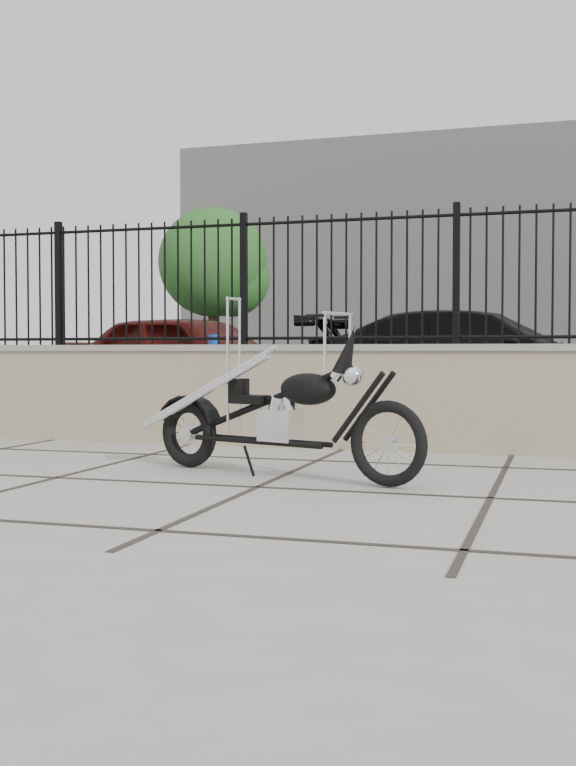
# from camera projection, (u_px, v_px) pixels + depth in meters

# --- Properties ---
(ground_plane) EXTENTS (90.00, 90.00, 0.00)m
(ground_plane) POSITION_uv_depth(u_px,v_px,m) (257.00, 488.00, 5.87)
(ground_plane) COLOR #99968E
(ground_plane) RESTS_ON ground
(parking_lot) EXTENTS (30.00, 30.00, 0.00)m
(parking_lot) POSITION_uv_depth(u_px,v_px,m) (463.00, 397.00, 17.81)
(parking_lot) COLOR black
(parking_lot) RESTS_ON ground
(retaining_wall) EXTENTS (14.00, 0.36, 0.96)m
(retaining_wall) POSITION_uv_depth(u_px,v_px,m) (346.00, 396.00, 8.25)
(retaining_wall) COLOR gray
(retaining_wall) RESTS_ON ground_plane
(iron_fence) EXTENTS (14.00, 0.08, 1.20)m
(iron_fence) POSITION_uv_depth(u_px,v_px,m) (346.00, 279.00, 8.21)
(iron_fence) COLOR black
(iron_fence) RESTS_ON retaining_wall
(background_building) EXTENTS (22.00, 6.00, 8.00)m
(background_building) POSITION_uv_depth(u_px,v_px,m) (507.00, 262.00, 31.04)
(background_building) COLOR beige
(background_building) RESTS_ON ground_plane
(chopper_motorcycle) EXTENTS (2.20, 1.08, 1.32)m
(chopper_motorcycle) POSITION_uv_depth(u_px,v_px,m) (276.00, 384.00, 6.39)
(chopper_motorcycle) COLOR black
(chopper_motorcycle) RESTS_ON ground_plane
(car_red) EXTENTS (4.67, 2.91, 1.48)m
(car_red) POSITION_uv_depth(u_px,v_px,m) (193.00, 362.00, 13.01)
(car_red) COLOR #440C09
(car_red) RESTS_ON parking_lot
(car_black) EXTENTS (5.26, 2.43, 1.49)m
(car_black) POSITION_uv_depth(u_px,v_px,m) (481.00, 362.00, 12.85)
(car_black) COLOR black
(car_black) RESTS_ON parking_lot
(bollard_a) EXTENTS (0.17, 0.17, 1.10)m
(bollard_a) POSITION_uv_depth(u_px,v_px,m) (214.00, 380.00, 10.77)
(bollard_a) COLOR #0C2AB7
(bollard_a) RESTS_ON ground_plane
(tree_left) EXTENTS (2.81, 2.81, 4.75)m
(tree_left) POSITION_uv_depth(u_px,v_px,m) (213.00, 257.00, 23.03)
(tree_left) COLOR #382619
(tree_left) RESTS_ON ground_plane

